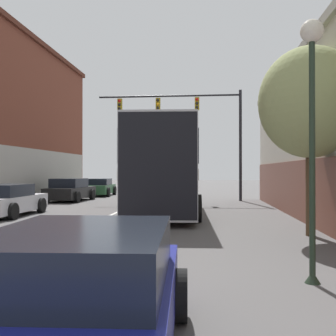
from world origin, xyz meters
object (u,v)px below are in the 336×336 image
hatchback_foreground (75,305)px  parked_car_left_far (70,190)px  bus (166,165)px  traffic_signal_gantry (193,118)px  parked_car_left_near (99,187)px  street_lamp (312,109)px  street_tree_near (310,103)px  parked_car_left_mid (6,201)px

hatchback_foreground → parked_car_left_far: 21.27m
bus → traffic_signal_gantry: bearing=-10.4°
parked_car_left_near → street_lamp: size_ratio=0.91×
parked_car_left_far → street_tree_near: 16.78m
bus → hatchback_foreground: size_ratio=2.32×
bus → traffic_signal_gantry: (0.96, 7.38, 3.04)m
parked_car_left_near → street_tree_near: street_tree_near is taller
street_tree_near → parked_car_left_near: bearing=122.4°
traffic_signal_gantry → street_lamp: traffic_signal_gantry is taller
parked_car_left_mid → street_tree_near: bearing=-109.5°
parked_car_left_mid → street_lamp: 13.50m
hatchback_foreground → parked_car_left_near: 26.13m
traffic_signal_gantry → parked_car_left_far: bearing=-171.3°
parked_car_left_far → street_lamp: street_lamp is taller
traffic_signal_gantry → street_tree_near: (3.79, -13.14, -1.35)m
parked_car_left_near → parked_car_left_mid: bearing=176.2°
hatchback_foreground → street_tree_near: 9.60m
parked_car_left_far → street_lamp: size_ratio=0.98×
parked_car_left_far → street_lamp: (10.09, -16.86, 2.21)m
parked_car_left_near → traffic_signal_gantry: 9.36m
parked_car_left_near → hatchback_foreground: bearing=-167.6°
hatchback_foreground → street_lamp: size_ratio=1.01×
parked_car_left_near → parked_car_left_mid: 13.26m
parked_car_left_far → traffic_signal_gantry: (7.52, 1.15, 4.50)m
hatchback_foreground → parked_car_left_near: bearing=12.2°
traffic_signal_gantry → parked_car_left_mid: bearing=-128.8°
parked_car_left_far → street_lamp: bearing=-146.0°
bus → traffic_signal_gantry: traffic_signal_gantry is taller
parked_car_left_far → parked_car_left_near: bearing=-1.4°
hatchback_foreground → traffic_signal_gantry: bearing=-3.8°
hatchback_foreground → street_tree_near: (4.16, 8.05, 3.18)m
parked_car_left_near → parked_car_left_far: parked_car_left_far is taller
traffic_signal_gantry → street_lamp: (2.57, -18.01, -2.29)m
street_lamp → bus: bearing=108.3°
traffic_signal_gantry → street_lamp: size_ratio=2.08×
hatchback_foreground → parked_car_left_mid: size_ratio=1.04×
bus → parked_car_left_far: (-6.57, 6.23, -1.45)m
traffic_signal_gantry → street_tree_near: 13.74m
parked_car_left_mid → parked_car_left_far: size_ratio=0.99×
hatchback_foreground → parked_car_left_mid: parked_car_left_mid is taller
parked_car_left_near → street_tree_near: (10.90, -17.20, 3.18)m
traffic_signal_gantry → street_lamp: 18.34m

